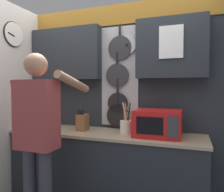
% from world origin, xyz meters
% --- Properties ---
extents(base_cabinet_counter, '(2.22, 0.58, 0.92)m').
position_xyz_m(base_cabinet_counter, '(0.00, -0.00, 0.46)').
color(base_cabinet_counter, '#23282D').
rests_on(base_cabinet_counter, ground_plane).
extents(back_wall_unit, '(2.79, 0.22, 2.44)m').
position_xyz_m(back_wall_unit, '(-0.01, 0.26, 1.50)').
color(back_wall_unit, '#23282D').
rests_on(back_wall_unit, ground_plane).
extents(microwave, '(0.48, 0.38, 0.28)m').
position_xyz_m(microwave, '(0.60, -0.00, 1.06)').
color(microwave, red).
rests_on(microwave, base_cabinet_counter).
extents(knife_block, '(0.12, 0.16, 0.26)m').
position_xyz_m(knife_block, '(-0.28, -0.00, 1.02)').
color(knife_block, brown).
rests_on(knife_block, base_cabinet_counter).
extents(utensil_crock, '(0.13, 0.13, 0.35)m').
position_xyz_m(utensil_crock, '(0.26, -0.00, 1.00)').
color(utensil_crock, white).
rests_on(utensil_crock, base_cabinet_counter).
extents(person, '(0.54, 0.67, 1.74)m').
position_xyz_m(person, '(-0.42, -0.63, 1.04)').
color(person, '#383842').
rests_on(person, ground_plane).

